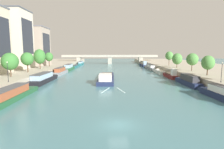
# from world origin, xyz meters

# --- Properties ---
(ground_plane) EXTENTS (400.00, 400.00, 0.00)m
(ground_plane) POSITION_xyz_m (0.00, 0.00, 0.00)
(ground_plane) COLOR teal
(quay_left) EXTENTS (36.00, 170.00, 2.47)m
(quay_left) POSITION_xyz_m (-40.59, 55.00, 1.23)
(quay_left) COLOR #B2A893
(quay_left) RESTS_ON ground
(quay_right) EXTENTS (36.00, 170.00, 2.47)m
(quay_right) POSITION_xyz_m (40.59, 55.00, 1.23)
(quay_right) COLOR #B2A893
(quay_right) RESTS_ON ground
(barge_midriver) EXTENTS (5.41, 24.62, 2.95)m
(barge_midriver) POSITION_xyz_m (-1.88, 35.53, 0.87)
(barge_midriver) COLOR #1E284C
(barge_midriver) RESTS_ON ground
(wake_behind_barge) EXTENTS (5.60, 5.96, 0.03)m
(wake_behind_barge) POSITION_xyz_m (-0.08, 20.54, 0.01)
(wake_behind_barge) COLOR silver
(wake_behind_barge) RESTS_ON ground
(moored_boat_left_second) EXTENTS (3.38, 16.98, 2.58)m
(moored_boat_left_second) POSITION_xyz_m (-19.99, 12.45, 1.08)
(moored_boat_left_second) COLOR #235633
(moored_boat_left_second) RESTS_ON ground
(moored_boat_left_near) EXTENTS (3.97, 17.02, 2.85)m
(moored_boat_left_near) POSITION_xyz_m (-20.94, 32.03, 1.19)
(moored_boat_left_near) COLOR black
(moored_boat_left_near) RESTS_ON ground
(moored_boat_left_far) EXTENTS (2.93, 14.24, 2.86)m
(moored_boat_left_far) POSITION_xyz_m (-20.61, 50.81, 1.19)
(moored_boat_left_far) COLOR gray
(moored_boat_left_far) RESTS_ON ground
(moored_boat_left_gap_after) EXTENTS (2.84, 14.50, 3.00)m
(moored_boat_left_gap_after) POSITION_xyz_m (-20.60, 66.50, 1.25)
(moored_boat_left_gap_after) COLOR #235633
(moored_boat_left_gap_after) RESTS_ON ground
(moored_boat_left_end) EXTENTS (2.94, 14.78, 2.15)m
(moored_boat_left_end) POSITION_xyz_m (-20.45, 83.89, 0.55)
(moored_boat_left_end) COLOR #23666B
(moored_boat_left_end) RESTS_ON ground
(moored_boat_left_lone) EXTENTS (2.77, 15.55, 2.44)m
(moored_boat_left_lone) POSITION_xyz_m (-20.04, 101.99, 1.03)
(moored_boat_left_lone) COLOR #23666B
(moored_boat_left_lone) RESTS_ON ground
(moored_boat_right_downstream) EXTENTS (2.84, 12.61, 2.71)m
(moored_boat_right_downstream) POSITION_xyz_m (20.88, 11.71, 1.13)
(moored_boat_right_downstream) COLOR #1E284C
(moored_boat_right_downstream) RESTS_ON ground
(moored_boat_right_second) EXTENTS (2.39, 13.13, 3.04)m
(moored_boat_right_second) POSITION_xyz_m (20.90, 26.35, 1.27)
(moored_boat_right_second) COLOR #1E284C
(moored_boat_right_second) RESTS_ON ground
(moored_boat_right_midway) EXTENTS (1.95, 10.88, 3.51)m
(moored_boat_right_midway) POSITION_xyz_m (20.57, 39.66, 1.03)
(moored_boat_right_midway) COLOR maroon
(moored_boat_right_midway) RESTS_ON ground
(moored_boat_right_near) EXTENTS (2.10, 12.73, 2.44)m
(moored_boat_right_near) POSITION_xyz_m (20.37, 53.35, 0.70)
(moored_boat_right_near) COLOR silver
(moored_boat_right_near) RESTS_ON ground
(moored_boat_right_lone) EXTENTS (2.93, 15.49, 2.51)m
(moored_boat_right_lone) POSITION_xyz_m (20.42, 69.83, 1.06)
(moored_boat_right_lone) COLOR gray
(moored_boat_right_lone) RESTS_ON ground
(moored_boat_right_far) EXTENTS (2.57, 14.24, 3.46)m
(moored_boat_right_far) POSITION_xyz_m (20.39, 87.24, 1.03)
(moored_boat_right_far) COLOR #1E284C
(moored_boat_right_far) RESTS_ON ground
(tree_left_past_mid) EXTENTS (4.41, 4.41, 6.47)m
(tree_left_past_mid) POSITION_xyz_m (-27.76, 26.90, 6.60)
(tree_left_past_mid) COLOR brown
(tree_left_past_mid) RESTS_ON quay_left
(tree_left_nearest) EXTENTS (3.97, 3.97, 6.50)m
(tree_left_nearest) POSITION_xyz_m (-27.59, 36.94, 6.84)
(tree_left_nearest) COLOR brown
(tree_left_nearest) RESTS_ON quay_left
(tree_left_second) EXTENTS (4.47, 4.47, 7.64)m
(tree_left_second) POSITION_xyz_m (-28.13, 49.06, 7.23)
(tree_left_second) COLOR brown
(tree_left_second) RESTS_ON quay_left
(tree_left_third) EXTENTS (3.57, 3.57, 6.30)m
(tree_left_third) POSITION_xyz_m (-27.88, 59.50, 6.77)
(tree_left_third) COLOR brown
(tree_left_third) RESTS_ON quay_left
(tree_right_second) EXTENTS (3.59, 3.59, 5.68)m
(tree_right_second) POSITION_xyz_m (27.19, 28.44, 6.11)
(tree_right_second) COLOR brown
(tree_right_second) RESTS_ON quay_right
(tree_right_nearest) EXTENTS (3.99, 3.99, 6.17)m
(tree_right_nearest) POSITION_xyz_m (27.88, 39.54, 6.55)
(tree_right_nearest) COLOR brown
(tree_right_nearest) RESTS_ON quay_right
(tree_right_by_lamp) EXTENTS (4.03, 4.03, 6.00)m
(tree_right_by_lamp) POSITION_xyz_m (27.28, 51.63, 6.17)
(tree_right_by_lamp) COLOR brown
(tree_right_by_lamp) RESTS_ON quay_right
(tree_right_distant) EXTENTS (3.63, 3.63, 6.70)m
(tree_right_distant) POSITION_xyz_m (27.87, 63.14, 7.13)
(tree_right_distant) COLOR brown
(tree_right_distant) RESTS_ON quay_right
(lamppost_left_bank) EXTENTS (0.28, 0.28, 4.57)m
(lamppost_left_bank) POSITION_xyz_m (-24.09, 18.87, 4.98)
(lamppost_left_bank) COLOR black
(lamppost_left_bank) RESTS_ON quay_left
(lamppost_right_bank) EXTENTS (0.28, 0.28, 4.45)m
(lamppost_right_bank) POSITION_xyz_m (23.89, 16.90, 4.91)
(lamppost_right_bank) COLOR black
(lamppost_right_bank) RESTS_ON quay_right
(building_left_middle) EXTENTS (11.63, 12.15, 23.13)m
(building_left_middle) POSITION_xyz_m (-38.87, 51.37, 14.05)
(building_left_middle) COLOR beige
(building_left_middle) RESTS_ON quay_left
(building_left_far_end) EXTENTS (15.22, 12.63, 18.53)m
(building_left_far_end) POSITION_xyz_m (-38.87, 67.86, 11.75)
(building_left_far_end) COLOR #A89989
(building_left_far_end) RESTS_ON quay_left
(bridge_far) EXTENTS (69.17, 4.40, 6.49)m
(bridge_far) POSITION_xyz_m (0.00, 109.27, 4.23)
(bridge_far) COLOR #ADA899
(bridge_far) RESTS_ON ground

